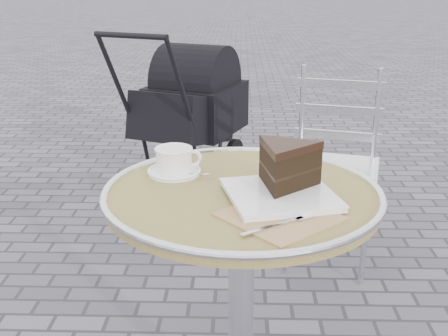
{
  "coord_description": "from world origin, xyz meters",
  "views": [
    {
      "loc": [
        -0.01,
        -1.34,
        1.26
      ],
      "look_at": [
        -0.05,
        0.03,
        0.78
      ],
      "focal_mm": 45.0,
      "sensor_mm": 36.0,
      "label": 1
    }
  ],
  "objects_px": {
    "cafe_table": "(242,248)",
    "cake_plate_set": "(284,172)",
    "cappuccino_set": "(175,162)",
    "baby_stroller": "(188,117)",
    "bistro_chair": "(335,143)"
  },
  "relations": [
    {
      "from": "baby_stroller",
      "to": "bistro_chair",
      "type": "bearing_deg",
      "value": -26.57
    },
    {
      "from": "bistro_chair",
      "to": "cake_plate_set",
      "type": "bearing_deg",
      "value": -91.43
    },
    {
      "from": "cake_plate_set",
      "to": "baby_stroller",
      "type": "distance_m",
      "value": 2.01
    },
    {
      "from": "cappuccino_set",
      "to": "cafe_table",
      "type": "bearing_deg",
      "value": -46.96
    },
    {
      "from": "cappuccino_set",
      "to": "baby_stroller",
      "type": "relative_size",
      "value": 0.16
    },
    {
      "from": "cafe_table",
      "to": "bistro_chair",
      "type": "height_order",
      "value": "bistro_chair"
    },
    {
      "from": "cafe_table",
      "to": "cake_plate_set",
      "type": "height_order",
      "value": "cake_plate_set"
    },
    {
      "from": "cafe_table",
      "to": "bistro_chair",
      "type": "distance_m",
      "value": 1.15
    },
    {
      "from": "cafe_table",
      "to": "cake_plate_set",
      "type": "xyz_separation_m",
      "value": [
        0.1,
        -0.03,
        0.23
      ]
    },
    {
      "from": "baby_stroller",
      "to": "cappuccino_set",
      "type": "bearing_deg",
      "value": -63.85
    },
    {
      "from": "cappuccino_set",
      "to": "baby_stroller",
      "type": "xyz_separation_m",
      "value": [
        -0.13,
        1.78,
        -0.32
      ]
    },
    {
      "from": "cafe_table",
      "to": "cappuccino_set",
      "type": "xyz_separation_m",
      "value": [
        -0.19,
        0.12,
        0.2
      ]
    },
    {
      "from": "cake_plate_set",
      "to": "baby_stroller",
      "type": "relative_size",
      "value": 0.4
    },
    {
      "from": "cafe_table",
      "to": "cake_plate_set",
      "type": "relative_size",
      "value": 1.78
    },
    {
      "from": "cappuccino_set",
      "to": "bistro_chair",
      "type": "bearing_deg",
      "value": 43.37
    }
  ]
}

